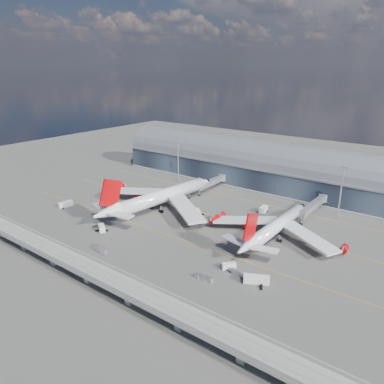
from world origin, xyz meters
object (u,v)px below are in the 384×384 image
Objects in this scene: floodlight_mast_right at (341,191)px; cargo_train_2 at (204,278)px; floodlight_mast_left at (178,160)px; service_truck_1 at (102,228)px; cargo_train_0 at (100,249)px; airliner_right at (276,227)px; service_truck_3 at (229,266)px; service_truck_5 at (197,213)px; cargo_train_1 at (240,274)px; service_truck_0 at (65,204)px; service_truck_2 at (257,280)px; airliner_left at (159,197)px; service_truck_4 at (263,210)px.

floodlight_mast_right is 88.11m from cargo_train_2.
floodlight_mast_left is 83.83m from service_truck_1.
floodlight_mast_left is 100.42m from cargo_train_0.
service_truck_1 is 0.79× the size of cargo_train_2.
service_truck_3 is at bearing -93.66° from airliner_right.
service_truck_5 is 57.62m from cargo_train_1.
service_truck_0 reaches higher than service_truck_5.
cargo_train_0 is at bearing -149.43° from service_truck_5.
service_truck_2 reaches higher than service_truck_0.
service_truck_4 is (44.62, 28.62, -5.11)m from airliner_left.
airliner_left reaches higher than service_truck_4.
service_truck_2 reaches higher than cargo_train_1.
cargo_train_0 is 0.87× the size of cargo_train_1.
floodlight_mast_left reaches higher than service_truck_4.
cargo_train_1 is (-10.65, -75.13, -12.79)m from floodlight_mast_right.
airliner_right reaches higher than service_truck_1.
service_truck_2 is 1.41× the size of service_truck_5.
service_truck_3 is 59.50m from service_truck_4.
service_truck_4 reaches higher than cargo_train_2.
service_truck_1 is at bearing 37.91° from cargo_train_0.
airliner_left is 62.25m from airliner_right.
airliner_left reaches higher than service_truck_0.
floodlight_mast_right is at bearing 36.00° from airliner_left.
service_truck_0 is at bearing -103.63° from floodlight_mast_left.
floodlight_mast_right is 69.35m from service_truck_5.
cargo_train_2 is (-3.20, -11.21, -0.46)m from service_truck_3.
airliner_right reaches higher than service_truck_5.
airliner_right is 6.32× the size of cargo_train_1.
cargo_train_1 is at bearing -88.62° from service_truck_5.
service_truck_4 is (68.34, -16.25, -11.99)m from floodlight_mast_left.
cargo_train_2 is at bearing -89.55° from cargo_train_0.
service_truck_0 is at bearing -140.99° from service_truck_3.
service_truck_5 is (20.47, 5.52, -5.23)m from airliner_left.
service_truck_5 is at bearing -144.81° from floodlight_mast_right.
floodlight_mast_right is at bearing 22.94° from service_truck_4.
floodlight_mast_right is 4.09× the size of service_truck_5.
airliner_right reaches higher than service_truck_4.
airliner_right is (85.75, -39.78, -8.52)m from floodlight_mast_left.
service_truck_3 is (-2.09, -33.96, -3.82)m from airliner_right.
service_truck_0 reaches higher than cargo_train_0.
airliner_right is 10.67× the size of service_truck_4.
service_truck_3 is (62.36, 6.43, -0.24)m from service_truck_1.
service_truck_0 is 102.19m from service_truck_4.
service_truck_2 is at bearing -92.82° from floodlight_mast_right.
service_truck_5 is (44.20, -39.35, -12.10)m from floodlight_mast_left.
cargo_train_0 is (11.76, -48.21, -5.78)m from airliner_left.
floodlight_mast_left reaches higher than cargo_train_2.
service_truck_2 is 18.00m from cargo_train_2.
floodlight_mast_right is 3.54× the size of cargo_train_2.
cargo_train_1 is at bearing -54.06° from service_truck_1.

